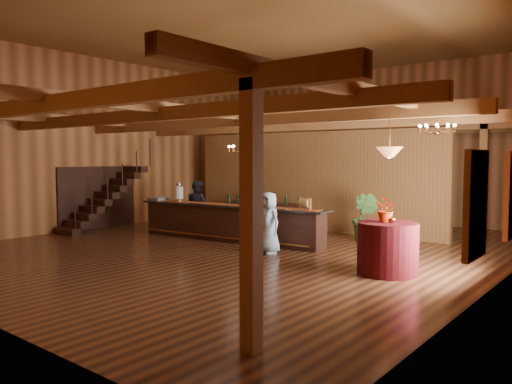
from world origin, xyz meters
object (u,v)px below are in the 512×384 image
Objects in this scene: round_table at (388,248)px; floor_plant at (365,217)px; tasting_bar at (229,222)px; chandelier_right at (437,128)px; staff_second at (197,206)px; raffle_drum at (305,203)px; pendant_lamp at (389,152)px; chandelier_left at (243,148)px; bartender at (250,210)px; backbar_shelf at (268,215)px; guest at (269,223)px; beverage_dispenser at (179,192)px.

round_table is 3.81m from floor_plant.
chandelier_right reaches higher than tasting_bar.
staff_second is (-6.99, 1.66, 0.28)m from round_table.
tasting_bar is 2.47m from raffle_drum.
pendant_lamp is (2.71, -1.18, 1.24)m from raffle_drum.
chandelier_right and pendant_lamp have the same top height.
raffle_drum is 0.43× the size of chandelier_right.
round_table is at bearing -17.14° from chandelier_left.
chandelier_left is at bearing -151.35° from floor_plant.
staff_second is at bearing -162.66° from floor_plant.
chandelier_left is at bearing 14.24° from bartender.
floor_plant is at bearing -15.15° from backbar_shelf.
staff_second is (-1.93, 0.10, -1.76)m from chandelier_left.
chandelier_right is 0.54× the size of guest.
tasting_bar reaches higher than backbar_shelf.
beverage_dispenser is 1.76× the size of raffle_drum.
raffle_drum reaches higher than backbar_shelf.
guest is at bearing -152.33° from chandelier_right.
tasting_bar is at bearing 165.28° from staff_second.
backbar_shelf is at bearing 139.33° from guest.
floor_plant is (4.91, 2.31, -0.61)m from beverage_dispenser.
chandelier_left is at bearing 19.45° from beverage_dispenser.
staff_second reaches higher than round_table.
raffle_drum is 2.23m from bartender.
backbar_shelf is 7.19m from pendant_lamp.
bartender is at bearing 65.58° from tasting_bar.
floor_plant reaches higher than round_table.
beverage_dispenser reaches higher than guest.
guest is (3.88, -0.68, -0.54)m from beverage_dispenser.
staff_second is at bearing -177.67° from chandelier_right.
round_table is (5.09, -1.01, 0.01)m from tasting_bar.
bartender reaches higher than round_table.
bartender is at bearing -150.85° from floor_plant.
staff_second is (-7.23, -0.29, -2.15)m from chandelier_right.
floor_plant is at bearing 25.22° from beverage_dispenser.
guest is (-3.34, -1.75, -2.20)m from chandelier_right.
raffle_drum is 0.42× the size of chandelier_left.
bartender is (-5.11, -0.32, -2.12)m from chandelier_right.
tasting_bar is at bearing -169.92° from chandelier_right.
backbar_shelf is at bearing 67.77° from beverage_dispenser.
chandelier_right is 0.49× the size of bartender.
staff_second is (-6.99, 1.66, -1.61)m from pendant_lamp.
pendant_lamp is at bearing 0.00° from round_table.
beverage_dispenser is at bearing 95.21° from staff_second.
pendant_lamp reaches higher than bartender.
raffle_drum is at bearing 3.90° from beverage_dispenser.
beverage_dispenser is 0.67× the size of pendant_lamp.
chandelier_right reaches higher than raffle_drum.
chandelier_right is at bearing 4.24° from chandelier_left.
backbar_shelf is at bearing 99.98° from tasting_bar.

